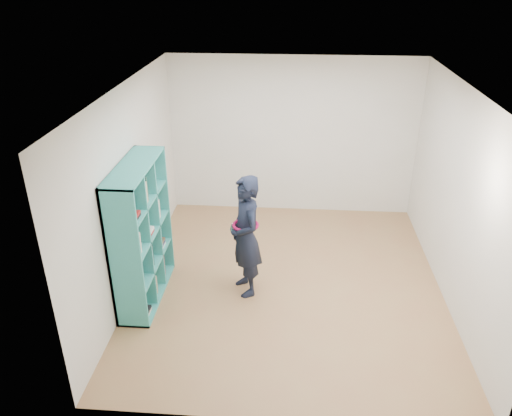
{
  "coord_description": "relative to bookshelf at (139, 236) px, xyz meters",
  "views": [
    {
      "loc": [
        0.0,
        -5.55,
        3.87
      ],
      "look_at": [
        -0.45,
        0.3,
        0.95
      ],
      "focal_mm": 35.0,
      "sensor_mm": 36.0,
      "label": 1
    }
  ],
  "objects": [
    {
      "name": "ceiling",
      "position": [
        1.83,
        0.39,
        1.73
      ],
      "size": [
        4.5,
        4.5,
        0.0
      ],
      "primitive_type": "plane",
      "color": "white",
      "rests_on": "wall_back"
    },
    {
      "name": "wall_back",
      "position": [
        1.83,
        2.64,
        0.43
      ],
      "size": [
        4.0,
        0.02,
        2.6
      ],
      "primitive_type": "cube",
      "color": "silver",
      "rests_on": "floor"
    },
    {
      "name": "floor",
      "position": [
        1.83,
        0.39,
        -0.87
      ],
      "size": [
        4.5,
        4.5,
        0.0
      ],
      "primitive_type": "plane",
      "color": "#9C6A47",
      "rests_on": "ground"
    },
    {
      "name": "smartphone",
      "position": [
        1.12,
        0.2,
        0.04
      ],
      "size": [
        0.08,
        0.09,
        0.14
      ],
      "rotation": [
        0.43,
        0.0,
        0.66
      ],
      "color": "silver",
      "rests_on": "person"
    },
    {
      "name": "wall_front",
      "position": [
        1.83,
        -1.86,
        0.43
      ],
      "size": [
        4.0,
        0.02,
        2.6
      ],
      "primitive_type": "cube",
      "color": "silver",
      "rests_on": "floor"
    },
    {
      "name": "wall_left",
      "position": [
        -0.17,
        0.39,
        0.43
      ],
      "size": [
        0.02,
        4.5,
        2.6
      ],
      "primitive_type": "cube",
      "color": "silver",
      "rests_on": "floor"
    },
    {
      "name": "wall_right",
      "position": [
        3.83,
        0.39,
        0.43
      ],
      "size": [
        0.02,
        4.5,
        2.6
      ],
      "primitive_type": "cube",
      "color": "silver",
      "rests_on": "floor"
    },
    {
      "name": "person",
      "position": [
        1.29,
        0.19,
        -0.06
      ],
      "size": [
        0.59,
        0.69,
        1.6
      ],
      "rotation": [
        0.0,
        0.0,
        -1.14
      ],
      "color": "black",
      "rests_on": "floor"
    },
    {
      "name": "bookshelf",
      "position": [
        0.0,
        0.0,
        0.0
      ],
      "size": [
        0.39,
        1.34,
        1.79
      ],
      "color": "teal",
      "rests_on": "floor"
    }
  ]
}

